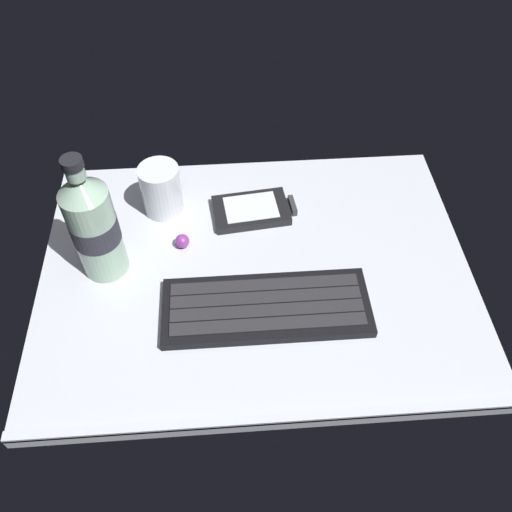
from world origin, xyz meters
TOP-DOWN VIEW (x-y plane):
  - ground_plane at (0.00, -0.23)cm, footprint 64.00×48.00cm
  - keyboard at (0.93, -7.54)cm, footprint 29.03×11.08cm
  - handheld_device at (0.66, 11.52)cm, footprint 13.35×8.88cm
  - juice_cup at (-14.11, 13.65)cm, footprint 6.40×6.40cm
  - water_bottle at (-22.26, 2.09)cm, footprint 6.73×6.73cm
  - trackball_mouse at (-10.99, 5.31)cm, footprint 2.20×2.20cm

SIDE VIEW (x-z plane):
  - ground_plane at x=0.00cm, z-range -2.39..0.41cm
  - handheld_device at x=0.66cm, z-range -0.02..1.48cm
  - keyboard at x=0.93cm, z-range -0.04..1.66cm
  - trackball_mouse at x=-10.99cm, z-range 0.00..2.20cm
  - juice_cup at x=-14.11cm, z-range -0.34..8.16cm
  - water_bottle at x=-22.26cm, z-range -1.39..19.41cm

